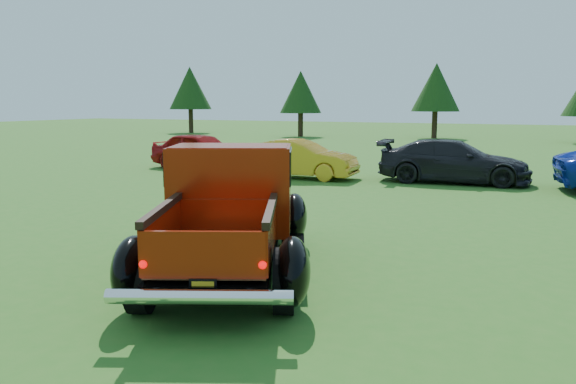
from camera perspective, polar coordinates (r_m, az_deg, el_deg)
The scene contains 8 objects.
ground at distance 9.02m, azimuth -2.51°, elevation -6.09°, with size 120.00×120.00×0.00m, color #2C651C.
tree_far_west at distance 45.84m, azimuth -9.92°, elevation 10.35°, with size 3.33×3.33×5.20m.
tree_west at distance 40.07m, azimuth 1.29°, elevation 10.10°, with size 2.94×2.94×4.60m.
tree_mid_left at distance 39.37m, azimuth 14.80°, elevation 10.23°, with size 3.20×3.20×5.00m.
pickup_truck at distance 8.14m, azimuth -5.72°, elevation -1.75°, with size 3.66×5.03×1.76m.
show_car_red at distance 20.43m, azimuth -8.87°, elevation 4.16°, with size 1.55×3.85×1.31m, color #980D0D.
show_car_yellow at distance 17.75m, azimuth 1.10°, elevation 3.38°, with size 1.28×3.68×1.21m, color gold.
show_car_grey at distance 17.45m, azimuth 16.46°, elevation 3.02°, with size 1.79×4.40×1.28m, color black.
Camera 1 is at (4.01, -7.73, 2.35)m, focal length 35.00 mm.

